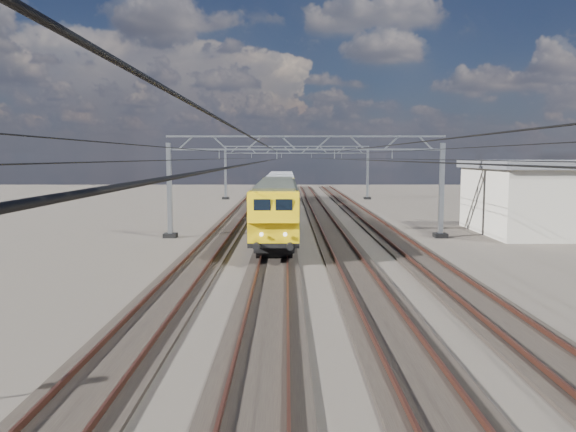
{
  "coord_description": "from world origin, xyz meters",
  "views": [
    {
      "loc": [
        -1.32,
        -35.07,
        5.62
      ],
      "look_at": [
        -1.25,
        -4.42,
        2.4
      ],
      "focal_mm": 35.0,
      "sensor_mm": 36.0,
      "label": 1
    }
  ],
  "objects_px": {
    "catenary_gantry_mid": "(306,182)",
    "hopper_wagon_mid": "(281,184)",
    "hopper_wagon_lead": "(280,191)",
    "catenary_gantry_far": "(297,170)",
    "locomotive": "(277,206)"
  },
  "relations": [
    {
      "from": "locomotive",
      "to": "hopper_wagon_lead",
      "type": "bearing_deg",
      "value": 90.0
    },
    {
      "from": "catenary_gantry_mid",
      "to": "locomotive",
      "type": "relative_size",
      "value": 0.94
    },
    {
      "from": "catenary_gantry_mid",
      "to": "hopper_wagon_mid",
      "type": "height_order",
      "value": "catenary_gantry_mid"
    },
    {
      "from": "catenary_gantry_far",
      "to": "hopper_wagon_lead",
      "type": "distance_m",
      "value": 19.36
    },
    {
      "from": "locomotive",
      "to": "hopper_wagon_lead",
      "type": "height_order",
      "value": "locomotive"
    },
    {
      "from": "hopper_wagon_lead",
      "to": "locomotive",
      "type": "bearing_deg",
      "value": -90.0
    },
    {
      "from": "catenary_gantry_mid",
      "to": "hopper_wagon_lead",
      "type": "height_order",
      "value": "catenary_gantry_mid"
    },
    {
      "from": "hopper_wagon_lead",
      "to": "hopper_wagon_mid",
      "type": "bearing_deg",
      "value": 90.0
    },
    {
      "from": "locomotive",
      "to": "hopper_wagon_lead",
      "type": "relative_size",
      "value": 1.62
    },
    {
      "from": "catenary_gantry_mid",
      "to": "locomotive",
      "type": "xyz_separation_m",
      "value": [
        -2.0,
        -0.88,
        -1.58
      ]
    },
    {
      "from": "catenary_gantry_mid",
      "to": "hopper_wagon_mid",
      "type": "xyz_separation_m",
      "value": [
        -2.0,
        31.02,
        -1.67
      ]
    },
    {
      "from": "catenary_gantry_far",
      "to": "locomotive",
      "type": "bearing_deg",
      "value": -93.1
    },
    {
      "from": "locomotive",
      "to": "hopper_wagon_mid",
      "type": "height_order",
      "value": "locomotive"
    },
    {
      "from": "catenary_gantry_mid",
      "to": "hopper_wagon_mid",
      "type": "bearing_deg",
      "value": 93.69
    },
    {
      "from": "catenary_gantry_mid",
      "to": "hopper_wagon_mid",
      "type": "relative_size",
      "value": 1.53
    }
  ]
}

